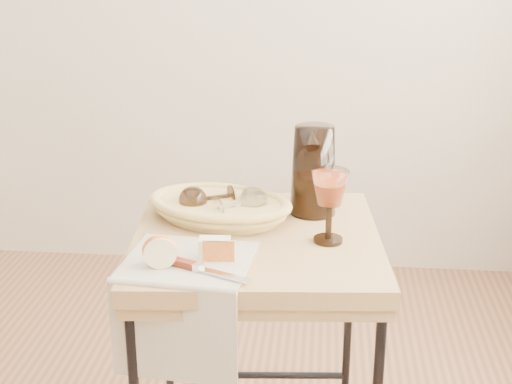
# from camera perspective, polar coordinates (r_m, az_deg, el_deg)

# --- Properties ---
(side_table) EXTENTS (0.66, 0.66, 0.78)m
(side_table) POSITION_cam_1_polar(r_m,az_deg,el_deg) (2.00, 0.06, -13.62)
(side_table) COLOR brown
(side_table) RESTS_ON floor
(tea_towel) EXTENTS (0.31, 0.28, 0.01)m
(tea_towel) POSITION_cam_1_polar(r_m,az_deg,el_deg) (1.67, -5.35, -5.41)
(tea_towel) COLOR beige
(tea_towel) RESTS_ON side_table
(bread_basket) EXTENTS (0.39, 0.31, 0.05)m
(bread_basket) POSITION_cam_1_polar(r_m,az_deg,el_deg) (1.91, -2.83, -1.33)
(bread_basket) COLOR gold
(bread_basket) RESTS_ON side_table
(goblet_lying_a) EXTENTS (0.14, 0.12, 0.08)m
(goblet_lying_a) POSITION_cam_1_polar(r_m,az_deg,el_deg) (1.92, -3.67, -0.50)
(goblet_lying_a) COLOR #3D2819
(goblet_lying_a) RESTS_ON bread_basket
(goblet_lying_b) EXTENTS (0.15, 0.14, 0.08)m
(goblet_lying_b) POSITION_cam_1_polar(r_m,az_deg,el_deg) (1.87, -1.40, -0.94)
(goblet_lying_b) COLOR white
(goblet_lying_b) RESTS_ON bread_basket
(pitcher) EXTENTS (0.20, 0.26, 0.28)m
(pitcher) POSITION_cam_1_polar(r_m,az_deg,el_deg) (1.92, 4.52, 1.70)
(pitcher) COLOR black
(pitcher) RESTS_ON side_table
(wine_goblet) EXTENTS (0.12, 0.12, 0.18)m
(wine_goblet) POSITION_cam_1_polar(r_m,az_deg,el_deg) (1.75, 5.75, -1.11)
(wine_goblet) COLOR white
(wine_goblet) RESTS_ON side_table
(apple_half) EXTENTS (0.09, 0.06, 0.07)m
(apple_half) POSITION_cam_1_polar(r_m,az_deg,el_deg) (1.64, -7.53, -4.51)
(apple_half) COLOR red
(apple_half) RESTS_ON tea_towel
(apple_wedge) EXTENTS (0.07, 0.04, 0.05)m
(apple_wedge) POSITION_cam_1_polar(r_m,az_deg,el_deg) (1.67, -3.24, -4.41)
(apple_wedge) COLOR #FFF1B9
(apple_wedge) RESTS_ON tea_towel
(table_knife) EXTENTS (0.21, 0.11, 0.02)m
(table_knife) POSITION_cam_1_polar(r_m,az_deg,el_deg) (1.61, -4.30, -5.94)
(table_knife) COLOR silver
(table_knife) RESTS_ON tea_towel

